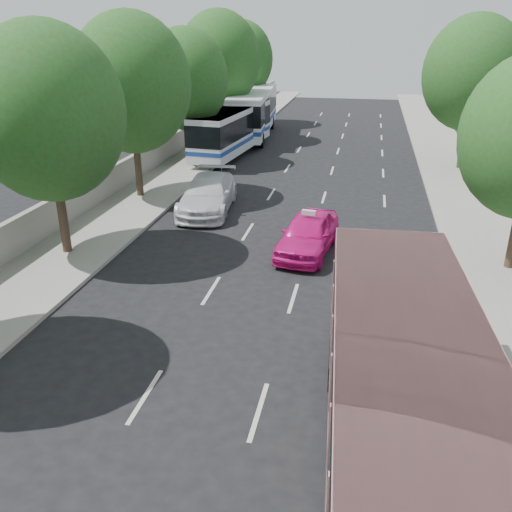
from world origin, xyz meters
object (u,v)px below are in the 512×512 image
(pink_bus, at_px, (408,406))
(pink_taxi, at_px, (308,234))
(white_pickup, at_px, (208,194))
(tour_coach_front, at_px, (232,127))
(tour_coach_rear, at_px, (253,109))

(pink_bus, relative_size, pink_taxi, 2.38)
(pink_taxi, bearing_deg, white_pickup, 148.48)
(pink_taxi, distance_m, tour_coach_front, 18.44)
(pink_bus, xyz_separation_m, tour_coach_rear, (-10.46, 36.21, 0.02))
(pink_bus, distance_m, tour_coach_front, 30.89)
(pink_bus, relative_size, tour_coach_rear, 0.90)
(pink_bus, xyz_separation_m, tour_coach_front, (-10.46, 29.06, -0.24))
(pink_bus, bearing_deg, white_pickup, 114.09)
(pink_taxi, bearing_deg, tour_coach_rear, 114.20)
(pink_taxi, height_order, tour_coach_front, tour_coach_front)
(pink_taxi, height_order, white_pickup, white_pickup)
(white_pickup, bearing_deg, tour_coach_rear, 89.68)
(pink_bus, xyz_separation_m, white_pickup, (-8.66, 16.59, -1.37))
(pink_taxi, xyz_separation_m, tour_coach_rear, (-7.30, 24.04, 1.43))
(pink_bus, height_order, tour_coach_front, pink_bus)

